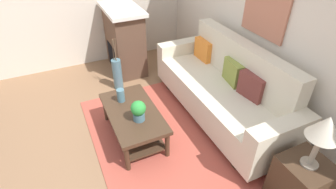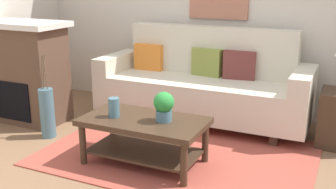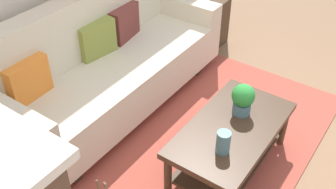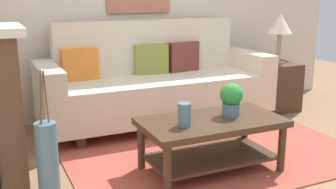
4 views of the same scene
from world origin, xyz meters
name	(u,v)px [view 4 (image 4 of 4)]	position (x,y,z in m)	size (l,w,h in m)	color
ground_plane	(245,176)	(0.00, 0.00, 0.00)	(9.09, 9.09, 0.00)	#8C6647
area_rug	(212,152)	(0.00, 0.50, 0.01)	(2.50, 1.69, 0.01)	#B24C3D
couch	(156,84)	(-0.12, 1.49, 0.43)	(2.42, 0.84, 1.08)	beige
throw_pillow_orange	(80,64)	(-0.88, 1.62, 0.68)	(0.36, 0.12, 0.32)	orange
throw_pillow_olive	(151,59)	(-0.12, 1.62, 0.68)	(0.36, 0.12, 0.32)	olive
throw_pillow_maroon	(183,57)	(0.27, 1.62, 0.68)	(0.36, 0.12, 0.32)	brown
coffee_table	(211,133)	(-0.20, 0.19, 0.31)	(1.10, 0.60, 0.43)	#422D1E
tabletop_vase	(184,115)	(-0.47, 0.13, 0.52)	(0.10, 0.10, 0.17)	slate
potted_plant_tabletop	(231,98)	(-0.01, 0.21, 0.57)	(0.18, 0.18, 0.26)	slate
side_table	(276,87)	(1.39, 1.38, 0.28)	(0.44, 0.44, 0.56)	#422D1E
table_lamp	(280,26)	(1.39, 1.38, 0.99)	(0.28, 0.28, 0.57)	gray
floor_vase	(48,159)	(-1.42, 0.33, 0.26)	(0.15, 0.15, 0.53)	slate
floor_vase_branch_a	(46,97)	(-1.40, 0.33, 0.71)	(0.01, 0.01, 0.36)	brown
floor_vase_branch_b	(41,97)	(-1.43, 0.35, 0.71)	(0.01, 0.01, 0.36)	brown
floor_vase_branch_c	(42,98)	(-1.43, 0.31, 0.71)	(0.01, 0.01, 0.36)	brown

